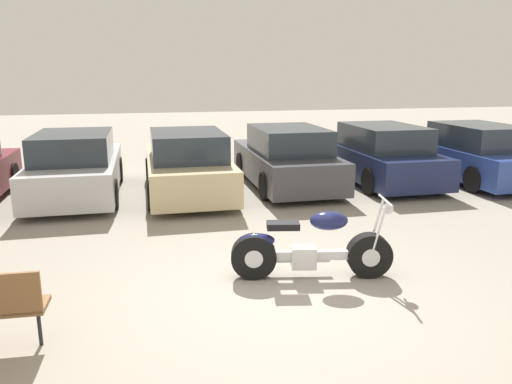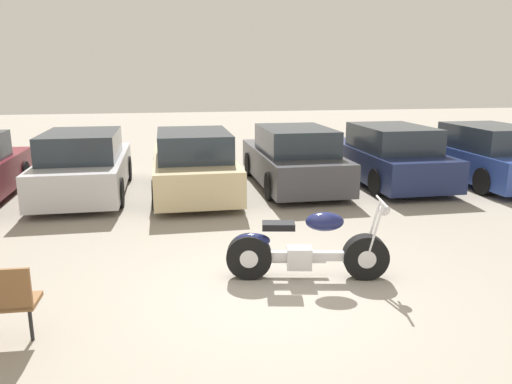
# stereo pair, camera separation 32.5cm
# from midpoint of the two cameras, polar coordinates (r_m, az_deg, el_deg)

# --- Properties ---
(ground_plane) EXTENTS (60.00, 60.00, 0.00)m
(ground_plane) POSITION_cam_midpoint_polar(r_m,az_deg,el_deg) (6.56, 3.25, -11.53)
(ground_plane) COLOR gray
(motorcycle) EXTENTS (2.22, 0.85, 1.11)m
(motorcycle) POSITION_cam_midpoint_polar(r_m,az_deg,el_deg) (6.91, 7.01, -6.55)
(motorcycle) COLOR black
(motorcycle) RESTS_ON ground_plane
(parked_car_silver) EXTENTS (1.88, 4.45, 1.48)m
(parked_car_silver) POSITION_cam_midpoint_polar(r_m,az_deg,el_deg) (12.08, -18.29, 2.89)
(parked_car_silver) COLOR #BCBCC1
(parked_car_silver) RESTS_ON ground_plane
(parked_car_champagne) EXTENTS (1.88, 4.45, 1.48)m
(parked_car_champagne) POSITION_cam_midpoint_polar(r_m,az_deg,el_deg) (11.67, -6.36, 3.13)
(parked_car_champagne) COLOR #C6B284
(parked_car_champagne) RESTS_ON ground_plane
(parked_car_dark_grey) EXTENTS (1.88, 4.45, 1.48)m
(parked_car_dark_grey) POSITION_cam_midpoint_polar(r_m,az_deg,el_deg) (12.42, 5.01, 3.80)
(parked_car_dark_grey) COLOR #3D3D42
(parked_car_dark_grey) RESTS_ON ground_plane
(parked_car_navy) EXTENTS (1.88, 4.45, 1.48)m
(parked_car_navy) POSITION_cam_midpoint_polar(r_m,az_deg,el_deg) (13.23, 15.50, 3.96)
(parked_car_navy) COLOR #19234C
(parked_car_navy) RESTS_ON ground_plane
(parked_car_blue) EXTENTS (1.88, 4.45, 1.48)m
(parked_car_blue) POSITION_cam_midpoint_polar(r_m,az_deg,el_deg) (14.19, 25.18, 3.79)
(parked_car_blue) COLOR #2D479E
(parked_car_blue) RESTS_ON ground_plane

